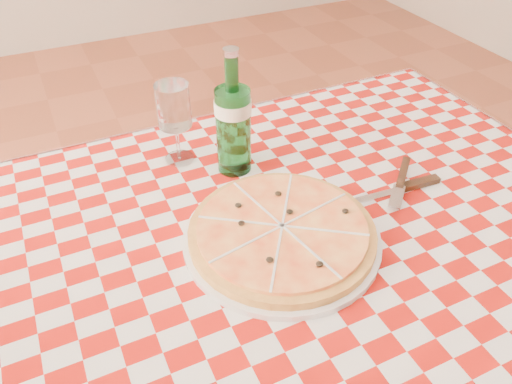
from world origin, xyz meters
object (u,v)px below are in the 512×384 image
pizza_plate (282,232)px  water_bottle (233,113)px  wine_glass (176,124)px  dining_table (279,272)px

pizza_plate → water_bottle: (0.01, 0.24, 0.11)m
pizza_plate → wine_glass: size_ratio=1.97×
pizza_plate → dining_table: bearing=69.4°
pizza_plate → wine_glass: (-0.08, 0.31, 0.07)m
water_bottle → dining_table: bearing=-91.5°
dining_table → pizza_plate: 0.12m
dining_table → pizza_plate: bearing=-110.6°
dining_table → water_bottle: bearing=88.5°
water_bottle → wine_glass: 0.13m
pizza_plate → wine_glass: wine_glass is taller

